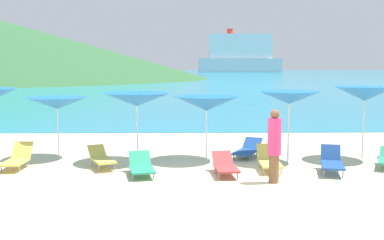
% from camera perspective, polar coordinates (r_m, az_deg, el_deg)
% --- Properties ---
extents(ground_plane, '(50.00, 100.00, 0.30)m').
position_cam_1_polar(ground_plane, '(21.58, 1.43, -1.81)').
color(ground_plane, beige).
extents(ocean_water, '(650.00, 440.00, 0.02)m').
position_cam_1_polar(ocean_water, '(240.82, -0.77, 5.86)').
color(ocean_water, teal).
rests_on(ocean_water, ground_plane).
extents(umbrella_1, '(2.03, 2.03, 2.01)m').
position_cam_1_polar(umbrella_1, '(15.67, -16.29, 2.00)').
color(umbrella_1, silver).
rests_on(umbrella_1, ground_plane).
extents(umbrella_2, '(2.32, 2.32, 2.19)m').
position_cam_1_polar(umbrella_2, '(14.55, -6.82, 2.52)').
color(umbrella_2, silver).
rests_on(umbrella_2, ground_plane).
extents(umbrella_3, '(2.28, 2.28, 2.06)m').
position_cam_1_polar(umbrella_3, '(14.71, 1.79, 2.04)').
color(umbrella_3, silver).
rests_on(umbrella_3, ground_plane).
extents(umbrella_4, '(2.00, 2.00, 2.23)m').
position_cam_1_polar(umbrella_4, '(14.77, 11.92, 2.68)').
color(umbrella_4, silver).
rests_on(umbrella_4, ground_plane).
extents(umbrella_5, '(2.05, 2.05, 2.37)m').
position_cam_1_polar(umbrella_5, '(15.80, 20.53, 3.05)').
color(umbrella_5, silver).
rests_on(umbrella_5, ground_plane).
extents(lounge_chair_0, '(0.69, 1.49, 0.56)m').
position_cam_1_polar(lounge_chair_0, '(12.95, 4.10, -5.57)').
color(lounge_chair_0, '#A53333').
rests_on(lounge_chair_0, ground_plane).
extents(lounge_chair_2, '(0.61, 1.60, 0.66)m').
position_cam_1_polar(lounge_chair_2, '(13.72, 9.48, -4.87)').
color(lounge_chair_2, '#D8BF4C').
rests_on(lounge_chair_2, ground_plane).
extents(lounge_chair_6, '(0.88, 1.50, 0.59)m').
position_cam_1_polar(lounge_chair_6, '(12.94, -6.26, -5.66)').
color(lounge_chair_6, '#268C66').
rests_on(lounge_chair_6, ground_plane).
extents(lounge_chair_7, '(0.61, 1.41, 0.72)m').
position_cam_1_polar(lounge_chair_7, '(14.64, -20.78, -4.43)').
color(lounge_chair_7, '#D8BF4C').
rests_on(lounge_chair_7, ground_plane).
extents(lounge_chair_8, '(1.12, 1.64, 0.59)m').
position_cam_1_polar(lounge_chair_8, '(14.11, -11.12, -4.57)').
color(lounge_chair_8, '#D8BF4C').
rests_on(lounge_chair_8, ground_plane).
extents(lounge_chair_9, '(1.25, 1.69, 0.58)m').
position_cam_1_polar(lounge_chair_9, '(15.51, 6.84, -3.64)').
color(lounge_chair_9, '#1E478C').
rests_on(lounge_chair_9, ground_plane).
extents(lounge_chair_10, '(0.89, 1.54, 0.72)m').
position_cam_1_polar(lounge_chair_10, '(13.76, 16.88, -4.93)').
color(lounge_chair_10, '#1E478C').
rests_on(lounge_chair_10, ground_plane).
extents(beachgoer_1, '(0.35, 0.35, 1.92)m').
position_cam_1_polar(beachgoer_1, '(12.10, 10.12, -2.93)').
color(beachgoer_1, brown).
rests_on(beachgoer_1, ground_plane).
extents(cruise_ship, '(47.97, 12.26, 24.73)m').
position_cam_1_polar(cruise_ship, '(271.56, 5.94, 7.95)').
color(cruise_ship, silver).
rests_on(cruise_ship, ocean_water).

